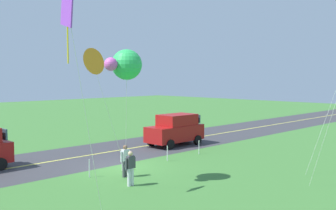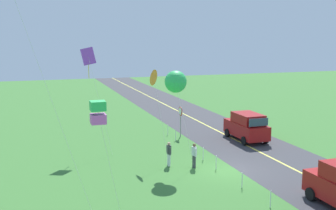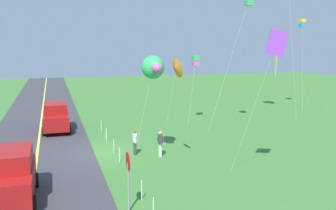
{
  "view_description": "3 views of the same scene",
  "coord_description": "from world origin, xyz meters",
  "px_view_note": "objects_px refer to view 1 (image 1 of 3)",
  "views": [
    {
      "loc": [
        13.4,
        17.08,
        4.97
      ],
      "look_at": [
        -0.24,
        3.44,
        3.59
      ],
      "focal_mm": 42.33,
      "sensor_mm": 36.0,
      "label": 1
    },
    {
      "loc": [
        -22.22,
        11.51,
        8.33
      ],
      "look_at": [
        1.87,
        3.45,
        4.06
      ],
      "focal_mm": 43.72,
      "sensor_mm": 36.0,
      "label": 2
    },
    {
      "loc": [
        23.45,
        -2.87,
        6.77
      ],
      "look_at": [
        -0.39,
        4.59,
        2.8
      ],
      "focal_mm": 39.72,
      "sensor_mm": 36.0,
      "label": 3
    }
  ],
  "objects_px": {
    "person_adult_companion": "(130,167)",
    "kite_red_low": "(126,65)",
    "car_parked_west_near": "(175,129)",
    "person_adult_near": "(125,160)",
    "kite_blue_mid": "(93,62)",
    "kite_green_far": "(68,8)"
  },
  "relations": [
    {
      "from": "kite_red_low",
      "to": "kite_green_far",
      "type": "bearing_deg",
      "value": 39.02
    },
    {
      "from": "person_adult_companion",
      "to": "kite_green_far",
      "type": "bearing_deg",
      "value": -174.33
    },
    {
      "from": "person_adult_near",
      "to": "kite_red_low",
      "type": "relative_size",
      "value": 0.26
    },
    {
      "from": "person_adult_companion",
      "to": "kite_red_low",
      "type": "height_order",
      "value": "kite_red_low"
    },
    {
      "from": "kite_red_low",
      "to": "kite_blue_mid",
      "type": "height_order",
      "value": "kite_red_low"
    },
    {
      "from": "person_adult_near",
      "to": "kite_green_far",
      "type": "distance_m",
      "value": 10.45
    },
    {
      "from": "person_adult_near",
      "to": "kite_red_low",
      "type": "xyz_separation_m",
      "value": [
        0.76,
        1.02,
        4.66
      ]
    },
    {
      "from": "car_parked_west_near",
      "to": "person_adult_companion",
      "type": "height_order",
      "value": "car_parked_west_near"
    },
    {
      "from": "kite_blue_mid",
      "to": "person_adult_companion",
      "type": "bearing_deg",
      "value": -172.14
    },
    {
      "from": "person_adult_near",
      "to": "person_adult_companion",
      "type": "bearing_deg",
      "value": -137.44
    },
    {
      "from": "car_parked_west_near",
      "to": "person_adult_near",
      "type": "bearing_deg",
      "value": 28.88
    },
    {
      "from": "car_parked_west_near",
      "to": "kite_green_far",
      "type": "distance_m",
      "value": 18.92
    },
    {
      "from": "car_parked_west_near",
      "to": "kite_blue_mid",
      "type": "distance_m",
      "value": 13.77
    },
    {
      "from": "person_adult_near",
      "to": "kite_blue_mid",
      "type": "relative_size",
      "value": 0.26
    },
    {
      "from": "person_adult_near",
      "to": "kite_green_far",
      "type": "height_order",
      "value": "kite_green_far"
    },
    {
      "from": "person_adult_companion",
      "to": "kite_green_far",
      "type": "height_order",
      "value": "kite_green_far"
    },
    {
      "from": "car_parked_west_near",
      "to": "kite_red_low",
      "type": "bearing_deg",
      "value": 31.7
    },
    {
      "from": "kite_blue_mid",
      "to": "person_adult_near",
      "type": "bearing_deg",
      "value": -150.26
    },
    {
      "from": "kite_blue_mid",
      "to": "kite_green_far",
      "type": "bearing_deg",
      "value": 48.66
    },
    {
      "from": "person_adult_near",
      "to": "kite_blue_mid",
      "type": "height_order",
      "value": "kite_blue_mid"
    },
    {
      "from": "kite_blue_mid",
      "to": "kite_green_far",
      "type": "relative_size",
      "value": 0.81
    },
    {
      "from": "person_adult_companion",
      "to": "kite_red_low",
      "type": "xyz_separation_m",
      "value": [
        -0.09,
        -0.4,
        4.66
      ]
    }
  ]
}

